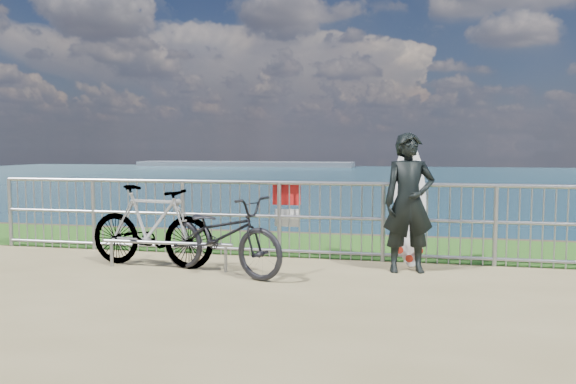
% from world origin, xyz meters
% --- Properties ---
extents(grass_strip, '(120.00, 120.00, 0.00)m').
position_xyz_m(grass_strip, '(0.00, 2.70, 0.01)').
color(grass_strip, '#215216').
rests_on(grass_strip, ground).
extents(seascape, '(260.00, 260.00, 5.00)m').
position_xyz_m(seascape, '(-43.75, 147.49, -4.03)').
color(seascape, brown).
rests_on(seascape, ground).
extents(railing, '(10.06, 0.10, 1.13)m').
position_xyz_m(railing, '(0.01, 1.60, 0.58)').
color(railing, '#93959B').
rests_on(railing, ground).
extents(surfer, '(0.74, 0.57, 1.80)m').
position_xyz_m(surfer, '(1.35, 1.03, 0.90)').
color(surfer, black).
rests_on(surfer, ground).
extents(surfboard, '(0.51, 0.47, 1.71)m').
position_xyz_m(surfboard, '(1.37, 1.44, 0.79)').
color(surfboard, white).
rests_on(surfboard, ground).
extents(bicycle_near, '(2.03, 1.32, 1.01)m').
position_xyz_m(bicycle_near, '(-0.99, 0.39, 0.50)').
color(bicycle_near, black).
rests_on(bicycle_near, ground).
extents(bicycle_far, '(1.88, 0.71, 1.11)m').
position_xyz_m(bicycle_far, '(-2.06, 0.63, 0.55)').
color(bicycle_far, black).
rests_on(bicycle_far, ground).
extents(bike_rack, '(1.82, 0.05, 0.38)m').
position_xyz_m(bike_rack, '(-1.78, 0.51, 0.31)').
color(bike_rack, '#93959B').
rests_on(bike_rack, ground).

